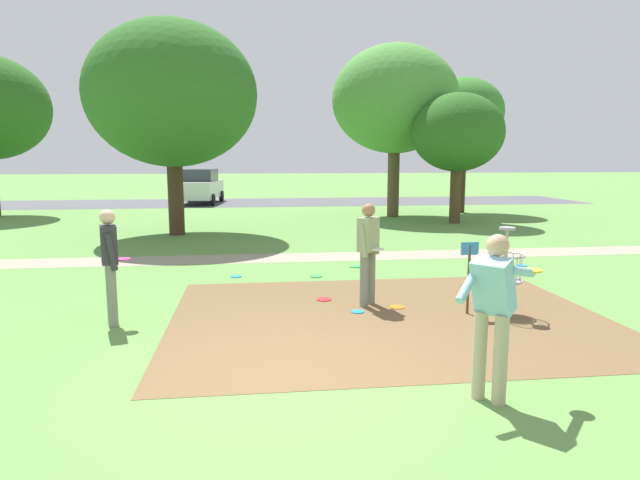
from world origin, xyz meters
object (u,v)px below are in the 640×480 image
at_px(disc_golf_basket, 501,267).
at_px(player_throwing, 368,248).
at_px(frisbee_by_tee, 355,267).
at_px(player_foreground_watching, 110,260).
at_px(tree_near_right, 458,133).
at_px(player_waiting_right, 493,307).
at_px(frisbee_scattered_a, 522,266).
at_px(frisbee_scattered_b, 324,299).
at_px(frisbee_near_basket, 357,312).
at_px(frisbee_far_right, 236,276).
at_px(tree_mid_right, 395,100).
at_px(tree_mid_left, 172,95).
at_px(frisbee_far_left, 397,307).
at_px(frisbee_mid_grass, 316,276).
at_px(tree_near_left, 463,113).
at_px(parked_car_leftmost, 200,186).

bearing_deg(disc_golf_basket, player_throwing, 158.10).
bearing_deg(frisbee_by_tee, disc_golf_basket, -68.58).
distance_m(player_foreground_watching, tree_near_right, 15.25).
height_order(player_waiting_right, frisbee_scattered_a, player_waiting_right).
height_order(frisbee_scattered_b, tree_near_right, tree_near_right).
bearing_deg(frisbee_scattered_b, frisbee_near_basket, -62.25).
relative_size(frisbee_scattered_b, tree_near_right, 0.05).
distance_m(frisbee_far_right, tree_mid_right, 13.62).
bearing_deg(frisbee_scattered_a, player_foreground_watching, -157.23).
distance_m(player_foreground_watching, frisbee_far_right, 3.64).
height_order(player_throwing, player_waiting_right, same).
height_order(frisbee_scattered_b, tree_mid_left, tree_mid_left).
relative_size(frisbee_by_tee, tree_mid_right, 0.04).
relative_size(frisbee_scattered_a, tree_near_right, 0.05).
height_order(frisbee_far_right, frisbee_scattered_b, same).
relative_size(frisbee_near_basket, frisbee_far_left, 0.84).
relative_size(disc_golf_basket, frisbee_scattered_b, 5.39).
xyz_separation_m(frisbee_mid_grass, tree_mid_right, (4.57, 11.33, 4.78)).
xyz_separation_m(disc_golf_basket, frisbee_far_right, (-4.20, 3.27, -0.74)).
distance_m(disc_golf_basket, frisbee_far_right, 5.38).
bearing_deg(tree_near_left, player_waiting_right, -110.40).
height_order(player_foreground_watching, frisbee_near_basket, player_foreground_watching).
bearing_deg(frisbee_mid_grass, frisbee_scattered_b, -92.40).
xyz_separation_m(frisbee_by_tee, tree_mid_left, (-4.69, 5.89, 4.37)).
relative_size(frisbee_near_basket, tree_mid_left, 0.03).
relative_size(frisbee_scattered_b, tree_mid_right, 0.04).
height_order(player_foreground_watching, player_throwing, same).
distance_m(frisbee_near_basket, frisbee_far_left, 0.73).
bearing_deg(tree_near_left, tree_mid_right, -159.91).
bearing_deg(frisbee_far_left, tree_near_left, 65.33).
height_order(disc_golf_basket, player_waiting_right, player_waiting_right).
relative_size(player_foreground_watching, tree_mid_right, 0.24).
height_order(player_throwing, frisbee_near_basket, player_throwing).
bearing_deg(player_throwing, player_waiting_right, -82.80).
distance_m(disc_golf_basket, frisbee_scattered_a, 4.34).
bearing_deg(parked_car_leftmost, frisbee_scattered_b, -79.23).
xyz_separation_m(frisbee_scattered_a, parked_car_leftmost, (-8.85, 18.44, 0.91)).
bearing_deg(tree_mid_right, frisbee_far_left, -104.26).
relative_size(player_waiting_right, frisbee_far_right, 7.56).
xyz_separation_m(frisbee_far_left, tree_near_right, (5.23, 11.22, 3.34)).
relative_size(frisbee_far_right, tree_mid_right, 0.03).
relative_size(frisbee_far_left, frisbee_scattered_b, 0.95).
xyz_separation_m(frisbee_mid_grass, frisbee_scattered_b, (-0.08, -1.88, 0.00)).
bearing_deg(frisbee_mid_grass, frisbee_far_left, -67.28).
distance_m(frisbee_by_tee, tree_mid_right, 12.02).
bearing_deg(frisbee_scattered_a, tree_mid_right, 91.19).
height_order(player_throwing, frisbee_scattered_b, player_throwing).
relative_size(frisbee_scattered_b, tree_near_left, 0.04).
xyz_separation_m(player_throwing, frisbee_far_left, (0.45, -0.22, -0.96)).
relative_size(frisbee_near_basket, tree_mid_right, 0.03).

